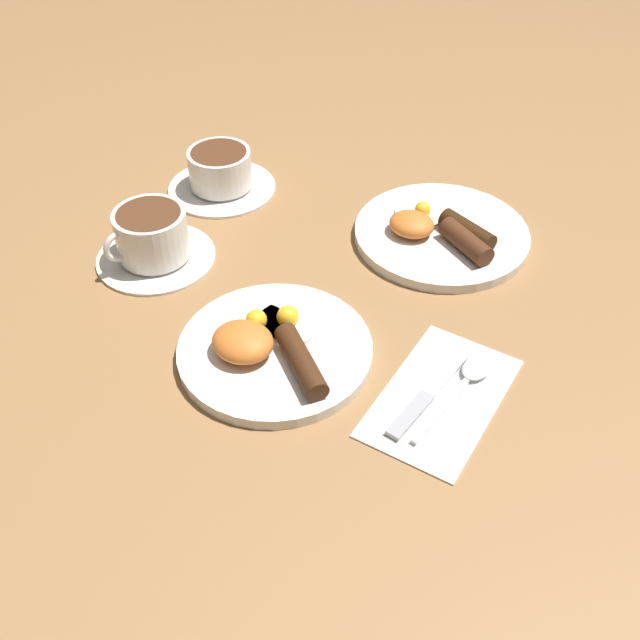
{
  "coord_description": "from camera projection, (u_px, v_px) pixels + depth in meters",
  "views": [
    {
      "loc": [
        0.37,
        -0.52,
        0.64
      ],
      "look_at": [
        0.03,
        0.06,
        0.03
      ],
      "focal_mm": 42.0,
      "sensor_mm": 36.0,
      "label": 1
    }
  ],
  "objects": [
    {
      "name": "knife",
      "position": [
        427.0,
        395.0,
        0.84
      ],
      "size": [
        0.04,
        0.17,
        0.01
      ],
      "rotation": [
        0.0,
        0.0,
        1.46
      ],
      "color": "silver",
      "rests_on": "napkin"
    },
    {
      "name": "breakfast_plate_far",
      "position": [
        441.0,
        233.0,
        1.07
      ],
      "size": [
        0.25,
        0.25,
        0.04
      ],
      "color": "silver",
      "rests_on": "ground_plane"
    },
    {
      "name": "napkin",
      "position": [
        441.0,
        397.0,
        0.85
      ],
      "size": [
        0.12,
        0.21,
        0.01
      ],
      "primitive_type": "cube",
      "rotation": [
        0.0,
        0.0,
        -0.01
      ],
      "color": "white",
      "rests_on": "ground_plane"
    },
    {
      "name": "breakfast_plate_near",
      "position": [
        272.0,
        347.0,
        0.89
      ],
      "size": [
        0.23,
        0.23,
        0.05
      ],
      "color": "silver",
      "rests_on": "ground_plane"
    },
    {
      "name": "ground_plane",
      "position": [
        275.0,
        355.0,
        0.9
      ],
      "size": [
        3.0,
        3.0,
        0.0
      ],
      "primitive_type": "plane",
      "color": "olive"
    },
    {
      "name": "teacup_near",
      "position": [
        152.0,
        240.0,
        1.02
      ],
      "size": [
        0.16,
        0.16,
        0.08
      ],
      "color": "silver",
      "rests_on": "ground_plane"
    },
    {
      "name": "teacup_far",
      "position": [
        220.0,
        173.0,
        1.16
      ],
      "size": [
        0.17,
        0.17,
        0.07
      ],
      "color": "silver",
      "rests_on": "ground_plane"
    },
    {
      "name": "spoon",
      "position": [
        469.0,
        377.0,
        0.86
      ],
      "size": [
        0.04,
        0.16,
        0.01
      ],
      "rotation": [
        0.0,
        0.0,
        1.44
      ],
      "color": "silver",
      "rests_on": "napkin"
    }
  ]
}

